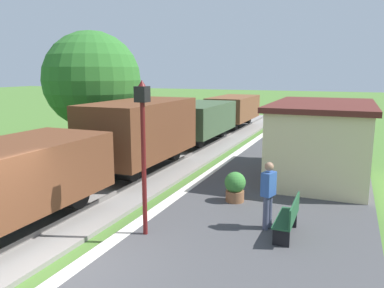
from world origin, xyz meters
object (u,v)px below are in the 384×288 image
at_px(person_waiting, 268,193).
at_px(freight_train, 173,128).
at_px(tree_trackside_far, 92,80).
at_px(bench_near_hut, 289,218).
at_px(station_hut, 321,140).
at_px(potted_planter, 235,186).
at_px(lamp_post_near, 143,130).

bearing_deg(person_waiting, freight_train, -32.79).
distance_m(person_waiting, tree_trackside_far, 11.62).
bearing_deg(tree_trackside_far, bench_near_hut, -31.70).
bearing_deg(person_waiting, station_hut, -80.75).
height_order(station_hut, bench_near_hut, station_hut).
distance_m(bench_near_hut, potted_planter, 2.71).
bearing_deg(bench_near_hut, person_waiting, 153.70).
bearing_deg(tree_trackside_far, freight_train, 18.65).
relative_size(bench_near_hut, lamp_post_near, 0.41).
height_order(station_hut, tree_trackside_far, tree_trackside_far).
bearing_deg(station_hut, freight_train, 166.28).
bearing_deg(bench_near_hut, tree_trackside_far, 148.30).
relative_size(station_hut, lamp_post_near, 1.57).
height_order(freight_train, potted_planter, freight_train).
height_order(person_waiting, potted_planter, person_waiting).
bearing_deg(bench_near_hut, lamp_post_near, -159.87).
distance_m(bench_near_hut, tree_trackside_far, 12.34).
bearing_deg(person_waiting, tree_trackside_far, -14.38).
height_order(station_hut, potted_planter, station_hut).
bearing_deg(freight_train, potted_planter, -50.08).
height_order(station_hut, lamp_post_near, lamp_post_near).
bearing_deg(lamp_post_near, station_hut, 63.64).
bearing_deg(station_hut, tree_trackside_far, 177.62).
bearing_deg(tree_trackside_far, lamp_post_near, -47.09).
height_order(bench_near_hut, person_waiting, person_waiting).
bearing_deg(bench_near_hut, freight_train, 131.06).
bearing_deg(potted_planter, person_waiting, -51.59).
relative_size(station_hut, person_waiting, 3.39).
height_order(person_waiting, tree_trackside_far, tree_trackside_far).
xyz_separation_m(lamp_post_near, tree_trackside_far, (-6.94, 7.47, 0.93)).
xyz_separation_m(station_hut, bench_near_hut, (-0.25, -5.85, -0.93)).
distance_m(station_hut, bench_near_hut, 5.93).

